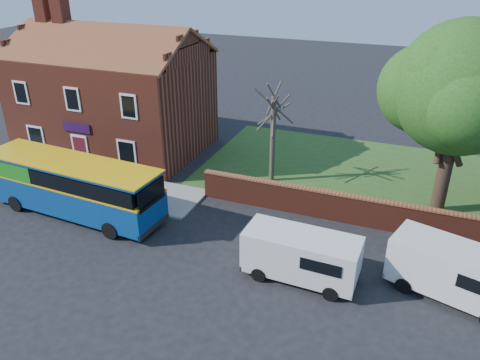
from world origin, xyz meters
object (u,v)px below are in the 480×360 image
at_px(van_far, 457,271).
at_px(large_tree, 463,92).
at_px(bus, 69,183).
at_px(van_near, 302,255).

relative_size(van_far, large_tree, 0.54).
distance_m(bus, large_tree, 20.34).
relative_size(van_near, large_tree, 0.49).
bearing_deg(van_far, large_tree, 111.37).
relative_size(bus, van_far, 1.86).
xyz_separation_m(bus, van_far, (18.89, 0.08, -0.48)).
height_order(bus, van_near, bus).
bearing_deg(van_near, large_tree, 59.02).
height_order(van_near, large_tree, large_tree).
relative_size(van_near, van_far, 0.90).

